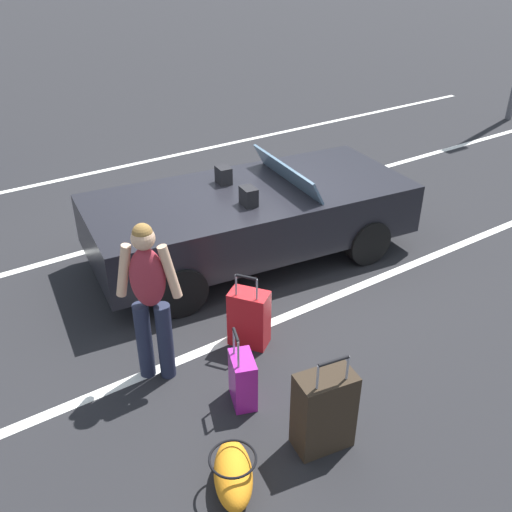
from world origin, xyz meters
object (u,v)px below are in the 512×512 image
object	(u,v)px
suitcase_medium_bright	(249,318)
traveler_person	(150,295)
suitcase_small_carryon	(243,380)
convertible_car	(265,213)
suitcase_large_black	(324,411)
duffel_bag	(233,474)

from	to	relation	value
suitcase_medium_bright	traveler_person	world-z (taller)	traveler_person
suitcase_medium_bright	suitcase_small_carryon	xyz separation A→B (m)	(-0.51, -0.68, -0.06)
traveler_person	suitcase_small_carryon	bearing A→B (deg)	-110.48
convertible_car	suitcase_medium_bright	size ratio (longest dim) A/B	5.00
suitcase_medium_bright	suitcase_small_carryon	world-z (taller)	suitcase_medium_bright
suitcase_medium_bright	suitcase_small_carryon	bearing A→B (deg)	-162.49
suitcase_large_black	traveler_person	xyz separation A→B (m)	(-0.78, 1.55, 0.56)
convertible_car	traveler_person	xyz separation A→B (m)	(-2.24, -1.41, 0.34)
convertible_car	suitcase_medium_bright	distance (m)	1.95
suitcase_small_carryon	convertible_car	bearing A→B (deg)	71.31
suitcase_large_black	duffel_bag	xyz separation A→B (m)	(-0.86, 0.03, -0.21)
suitcase_medium_bright	duffel_bag	distance (m)	1.80
traveler_person	suitcase_medium_bright	bearing A→B (deg)	-58.31
convertible_car	suitcase_small_carryon	xyz separation A→B (m)	(-1.74, -2.17, -0.33)
suitcase_large_black	suitcase_medium_bright	bearing A→B (deg)	1.07
convertible_car	suitcase_large_black	xyz separation A→B (m)	(-1.45, -2.96, -0.22)
convertible_car	suitcase_medium_bright	bearing A→B (deg)	-122.15
suitcase_medium_bright	duffel_bag	world-z (taller)	suitcase_medium_bright
convertible_car	suitcase_large_black	size ratio (longest dim) A/B	4.42
traveler_person	duffel_bag	bearing A→B (deg)	-146.22
convertible_car	suitcase_small_carryon	bearing A→B (deg)	-121.43
suitcase_large_black	duffel_bag	bearing A→B (deg)	97.67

